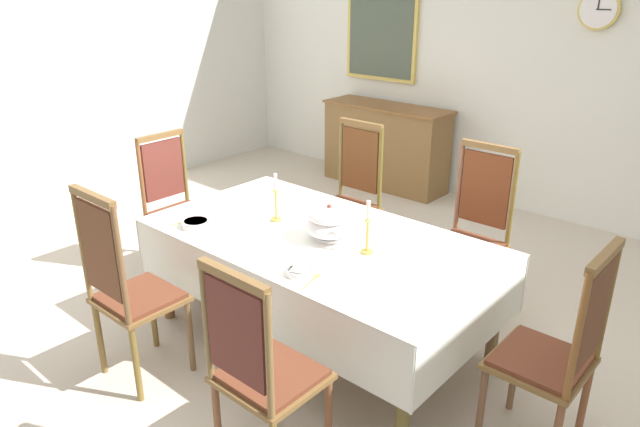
{
  "coord_description": "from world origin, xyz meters",
  "views": [
    {
      "loc": [
        2.14,
        -2.67,
        2.18
      ],
      "look_at": [
        0.07,
        -0.32,
        0.92
      ],
      "focal_mm": 32.97,
      "sensor_mm": 36.0,
      "label": 1
    }
  ],
  "objects": [
    {
      "name": "chair_south_b",
      "position": [
        0.52,
        -1.23,
        0.57
      ],
      "size": [
        0.44,
        0.42,
        1.1
      ],
      "color": "brown",
      "rests_on": "ground"
    },
    {
      "name": "soup_tureen",
      "position": [
        0.08,
        -0.24,
        0.84
      ],
      "size": [
        0.28,
        0.28,
        0.23
      ],
      "color": "white",
      "rests_on": "tablecloth"
    },
    {
      "name": "candlestick_east",
      "position": [
        0.36,
        -0.24,
        0.86
      ],
      "size": [
        0.07,
        0.07,
        0.32
      ],
      "color": "gold",
      "rests_on": "tablecloth"
    },
    {
      "name": "bowl_near_right",
      "position": [
        -0.67,
        -0.65,
        0.76
      ],
      "size": [
        0.18,
        0.18,
        0.04
      ],
      "color": "white",
      "rests_on": "tablecloth"
    },
    {
      "name": "chair_north_b",
      "position": [
        0.52,
        0.74,
        0.6
      ],
      "size": [
        0.44,
        0.42,
        1.17
      ],
      "rotation": [
        0.0,
        0.0,
        3.14
      ],
      "color": "brown",
      "rests_on": "ground"
    },
    {
      "name": "candlestick_west",
      "position": [
        -0.36,
        -0.24,
        0.86
      ],
      "size": [
        0.07,
        0.07,
        0.32
      ],
      "color": "gold",
      "rests_on": "tablecloth"
    },
    {
      "name": "mounted_clock",
      "position": [
        0.47,
        2.79,
        1.94
      ],
      "size": [
        0.34,
        0.06,
        0.34
      ],
      "color": "#D1B251"
    },
    {
      "name": "sideboard",
      "position": [
        -1.47,
        2.54,
        0.45
      ],
      "size": [
        1.44,
        0.48,
        0.9
      ],
      "rotation": [
        0.0,
        0.0,
        3.14
      ],
      "color": "brown",
      "rests_on": "ground"
    },
    {
      "name": "spoon_secondary",
      "position": [
        -0.79,
        -0.62,
        0.74
      ],
      "size": [
        0.03,
        0.18,
        0.01
      ],
      "rotation": [
        0.0,
        0.0,
        -0.09
      ],
      "color": "gold",
      "rests_on": "tablecloth"
    },
    {
      "name": "back_wall",
      "position": [
        0.0,
        2.86,
        1.75
      ],
      "size": [
        7.29,
        0.08,
        3.5
      ],
      "primitive_type": "cube",
      "color": "silver",
      "rests_on": "ground"
    },
    {
      "name": "spoon_primary",
      "position": [
        0.34,
        -0.66,
        0.74
      ],
      "size": [
        0.06,
        0.18,
        0.01
      ],
      "rotation": [
        0.0,
        0.0,
        0.23
      ],
      "color": "gold",
      "rests_on": "tablecloth"
    },
    {
      "name": "framed_painting",
      "position": [
        -1.77,
        2.8,
        1.71
      ],
      "size": [
        0.92,
        0.05,
        1.2
      ],
      "color": "#D1B251"
    },
    {
      "name": "ground",
      "position": [
        0.0,
        0.0,
        -0.02
      ],
      "size": [
        7.29,
        5.64,
        0.04
      ],
      "primitive_type": "cube",
      "color": "beige"
    },
    {
      "name": "chair_south_a",
      "position": [
        -0.54,
        -1.23,
        0.6
      ],
      "size": [
        0.44,
        0.42,
        1.18
      ],
      "color": "brown",
      "rests_on": "ground"
    },
    {
      "name": "chair_head_west",
      "position": [
        -1.46,
        -0.24,
        0.57
      ],
      "size": [
        0.42,
        0.44,
        1.1
      ],
      "rotation": [
        0.0,
        0.0,
        -1.57
      ],
      "color": "brown",
      "rests_on": "ground"
    },
    {
      "name": "chair_head_east",
      "position": [
        1.46,
        -0.24,
        0.58
      ],
      "size": [
        0.42,
        0.44,
        1.13
      ],
      "rotation": [
        0.0,
        0.0,
        1.57
      ],
      "color": "brown",
      "rests_on": "ground"
    },
    {
      "name": "dining_table",
      "position": [
        0.0,
        -0.24,
        0.66
      ],
      "size": [
        2.11,
        1.16,
        0.73
      ],
      "color": "brown",
      "rests_on": "ground"
    },
    {
      "name": "chair_north_a",
      "position": [
        -0.54,
        0.74,
        0.59
      ],
      "size": [
        0.44,
        0.42,
        1.16
      ],
      "rotation": [
        0.0,
        0.0,
        3.14
      ],
      "color": "brown",
      "rests_on": "ground"
    },
    {
      "name": "bowl_near_left",
      "position": [
        0.25,
        -0.69,
        0.75
      ],
      "size": [
        0.14,
        0.14,
        0.03
      ],
      "color": "white",
      "rests_on": "tablecloth"
    },
    {
      "name": "tablecloth",
      "position": [
        0.0,
        -0.24,
        0.64
      ],
      "size": [
        2.13,
        1.18,
        0.37
      ],
      "color": "white",
      "rests_on": "dining_table"
    },
    {
      "name": "left_wall",
      "position": [
        -3.68,
        0.0,
        1.75
      ],
      "size": [
        0.08,
        5.64,
        3.5
      ],
      "primitive_type": "cube",
      "color": "silver",
      "rests_on": "ground"
    }
  ]
}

